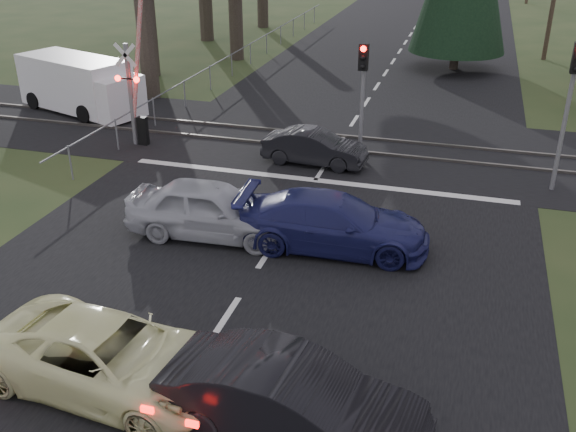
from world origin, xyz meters
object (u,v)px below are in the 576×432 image
at_px(traffic_signal_right, 573,89).
at_px(white_van, 82,85).
at_px(traffic_signal_center, 363,81).
at_px(silver_car, 211,209).
at_px(dark_hatchback, 292,403).
at_px(blue_sedan, 333,223).
at_px(crossing_signal, 136,92).
at_px(cream_coupe, 109,357).
at_px(dark_car_far, 315,148).

distance_m(traffic_signal_right, white_van, 19.68).
distance_m(traffic_signal_center, silver_car, 7.88).
height_order(dark_hatchback, blue_sedan, dark_hatchback).
xyz_separation_m(crossing_signal, traffic_signal_center, (8.27, 0.89, 0.75)).
xyz_separation_m(traffic_signal_center, cream_coupe, (-2.25, -13.39, -2.12)).
height_order(dark_hatchback, dark_car_far, dark_hatchback).
bearing_deg(dark_car_far, cream_coupe, 179.94).
distance_m(silver_car, white_van, 13.66).
relative_size(traffic_signal_right, white_van, 0.74).
relative_size(traffic_signal_right, dark_car_far, 1.29).
bearing_deg(cream_coupe, dark_car_far, 1.56).
bearing_deg(crossing_signal, dark_car_far, -0.81).
relative_size(cream_coupe, dark_hatchback, 1.07).
xyz_separation_m(dark_car_far, white_van, (-11.29, 3.32, 0.59)).
height_order(traffic_signal_right, dark_car_far, traffic_signal_right).
distance_m(traffic_signal_right, blue_sedan, 8.62).
height_order(traffic_signal_right, traffic_signal_center, traffic_signal_right).
bearing_deg(traffic_signal_right, dark_car_far, 178.45).
bearing_deg(silver_car, white_van, 43.24).
bearing_deg(cream_coupe, blue_sedan, -17.75).
bearing_deg(silver_car, cream_coupe, -178.20).
height_order(crossing_signal, white_van, crossing_signal).
distance_m(crossing_signal, cream_coupe, 13.94).
relative_size(blue_sedan, dark_car_far, 1.39).
bearing_deg(white_van, blue_sedan, -15.36).
height_order(crossing_signal, blue_sedan, crossing_signal).
xyz_separation_m(dark_hatchback, blue_sedan, (-0.83, 6.86, -0.02)).
height_order(dark_car_far, white_van, white_van).
distance_m(crossing_signal, blue_sedan, 10.73).
xyz_separation_m(traffic_signal_center, dark_car_far, (-1.41, -0.99, -2.20)).
distance_m(cream_coupe, dark_hatchback, 3.65).
xyz_separation_m(traffic_signal_right, blue_sedan, (-5.99, -5.64, -2.58)).
distance_m(traffic_signal_center, cream_coupe, 13.74).
xyz_separation_m(traffic_signal_center, silver_car, (-2.80, -7.08, -2.02)).
height_order(traffic_signal_center, dark_hatchback, traffic_signal_center).
distance_m(cream_coupe, white_van, 18.88).
relative_size(traffic_signal_center, cream_coupe, 0.83).
relative_size(traffic_signal_center, silver_car, 0.89).
relative_size(traffic_signal_right, silver_car, 1.02).
height_order(traffic_signal_right, silver_car, traffic_signal_right).
relative_size(dark_hatchback, white_van, 0.72).
relative_size(dark_hatchback, dark_car_far, 1.26).
bearing_deg(silver_car, dark_car_far, -16.09).
bearing_deg(dark_car_far, silver_car, 170.92).
bearing_deg(traffic_signal_right, dark_hatchback, -112.43).
bearing_deg(dark_car_far, crossing_signal, 92.99).
relative_size(traffic_signal_right, dark_hatchback, 1.02).
bearing_deg(blue_sedan, silver_car, 90.70).
distance_m(dark_hatchback, dark_car_far, 13.02).
bearing_deg(blue_sedan, crossing_signal, 52.68).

